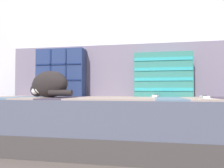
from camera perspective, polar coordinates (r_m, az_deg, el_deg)
The scene contains 9 objects.
ground_plane at distance 1.67m, azimuth -2.65°, elevation -16.75°, with size 14.00×14.00×0.00m, color #564C47.
wall_behind at distance 2.33m, azimuth 0.92°, elevation 18.88°, with size 6.00×0.06×2.50m.
couch at distance 1.73m, azimuth -1.77°, elevation -9.80°, with size 2.04×0.88×0.38m.
sofa_backrest at distance 2.09m, azimuth 0.45°, elevation 3.41°, with size 2.00×0.14×0.48m.
throw_pillow_quilted at distance 2.09m, azimuth -13.16°, elevation 2.89°, with size 0.45×0.14×0.43m.
throw_pillow_striped at distance 1.90m, azimuth 13.12°, elevation 2.39°, with size 0.48×0.14×0.37m.
sleeping_cat at distance 1.73m, azimuth -16.37°, elevation -0.25°, with size 0.42×0.33×0.20m.
game_remote_near at distance 1.49m, azimuth 23.05°, elevation -3.21°, with size 0.05×0.20×0.02m.
game_remote_far at distance 1.73m, azimuth 11.41°, elevation -3.10°, with size 0.08×0.20×0.02m.
Camera 1 is at (0.38, -1.56, 0.43)m, focal length 35.00 mm.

